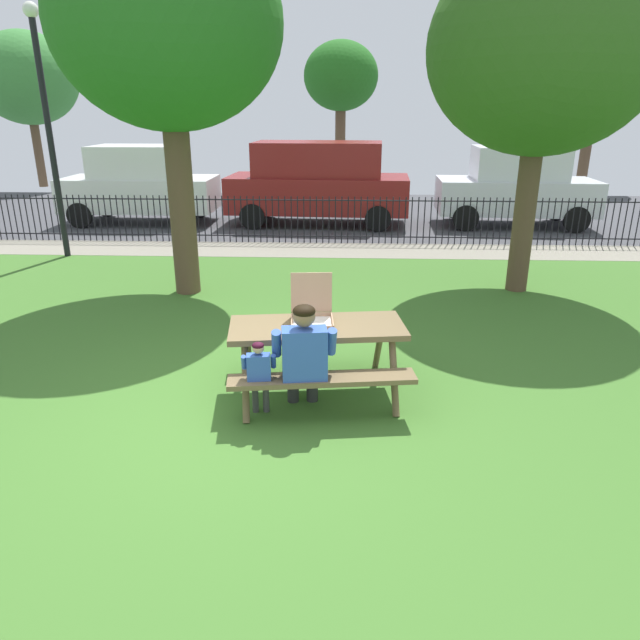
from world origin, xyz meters
name	(u,v)px	position (x,y,z in m)	size (l,w,h in m)	color
ground	(262,342)	(0.00, 1.95, -0.01)	(28.00, 11.89, 0.02)	#41722A
cobblestone_walkway	(295,250)	(0.00, 7.19, 0.00)	(28.00, 1.40, 0.01)	gray
street_asphalt	(309,213)	(0.00, 11.89, -0.01)	(28.00, 7.99, 0.01)	#424247
picnic_table_foreground	(317,341)	(0.80, 0.52, 0.60)	(1.98, 1.70, 0.79)	brown
pizza_box_open	(312,311)	(0.74, 0.63, 0.89)	(0.47, 0.49, 0.49)	tan
adult_at_table	(304,355)	(0.70, 0.00, 0.66)	(0.63, 0.63, 1.19)	#2D2D2D
child_at_table	(259,372)	(0.28, -0.08, 0.51)	(0.34, 0.33, 0.84)	#444444
iron_fence_streetside	(298,219)	(0.00, 7.89, 0.53)	(22.66, 0.03, 1.04)	black
lamp_post_walkway	(46,112)	(-4.66, 6.45, 2.81)	(0.28, 0.28, 4.69)	black
tree_near_table	(544,49)	(3.96, 4.46, 3.69)	(3.45, 3.45, 5.26)	brown
tree_by_fence	(167,25)	(-1.52, 4.09, 4.00)	(3.35, 3.35, 5.54)	brown
parked_car_far_left	(140,184)	(-4.32, 10.20, 1.01)	(3.91, 1.85, 1.98)	white
parked_car_left	(318,182)	(0.35, 10.20, 1.10)	(4.69, 2.15, 2.08)	maroon
parked_car_center	(516,186)	(5.40, 10.20, 1.01)	(3.97, 1.97, 1.98)	silver
far_tree_left	(27,79)	(-10.71, 17.53, 3.89)	(3.63, 3.63, 5.54)	brown
far_tree_midleft	(341,78)	(0.82, 17.53, 3.90)	(2.67, 2.67, 5.16)	brown
far_tree_center	(594,92)	(9.82, 17.53, 3.40)	(3.06, 3.06, 4.80)	brown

